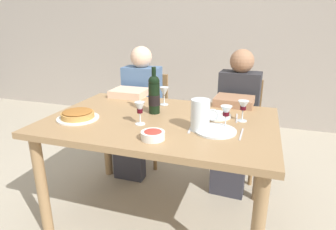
{
  "coord_description": "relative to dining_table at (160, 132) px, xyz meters",
  "views": [
    {
      "loc": [
        0.6,
        -1.7,
        1.39
      ],
      "look_at": [
        0.05,
        0.03,
        0.78
      ],
      "focal_mm": 30.59,
      "sensor_mm": 36.0,
      "label": 1
    }
  ],
  "objects": [
    {
      "name": "knife_right_setting",
      "position": [
        0.54,
        -0.11,
        0.09
      ],
      "size": [
        0.02,
        0.18,
        0.0
      ],
      "primitive_type": "cube",
      "rotation": [
        0.0,
        0.0,
        1.54
      ],
      "color": "silver",
      "rests_on": "dining_table"
    },
    {
      "name": "knife_left_setting",
      "position": [
        0.48,
        0.17,
        0.09
      ],
      "size": [
        0.02,
        0.18,
        0.0
      ],
      "primitive_type": "cube",
      "rotation": [
        0.0,
        0.0,
        1.64
      ],
      "color": "silver",
      "rests_on": "dining_table"
    },
    {
      "name": "dining_table",
      "position": [
        0.0,
        0.0,
        0.0
      ],
      "size": [
        1.5,
        1.0,
        0.76
      ],
      "color": "#9E7A51",
      "rests_on": "ground"
    },
    {
      "name": "chair_right",
      "position": [
        0.45,
        0.89,
        -0.17
      ],
      "size": [
        0.42,
        0.42,
        0.87
      ],
      "rotation": [
        0.0,
        0.0,
        3.08
      ],
      "color": "olive",
      "rests_on": "ground"
    },
    {
      "name": "diner_right",
      "position": [
        0.44,
        0.65,
        -0.05
      ],
      "size": [
        0.35,
        0.52,
        1.16
      ],
      "rotation": [
        0.0,
        0.0,
        3.08
      ],
      "color": "#2D2D33",
      "rests_on": "ground"
    },
    {
      "name": "wine_glass_centre",
      "position": [
        -0.08,
        0.32,
        0.19
      ],
      "size": [
        0.07,
        0.07,
        0.14
      ],
      "color": "silver",
      "rests_on": "dining_table"
    },
    {
      "name": "dinner_plate_left_setting",
      "position": [
        0.33,
        0.17,
        0.1
      ],
      "size": [
        0.23,
        0.23,
        0.01
      ],
      "primitive_type": "cylinder",
      "color": "white",
      "rests_on": "dining_table"
    },
    {
      "name": "baked_tart",
      "position": [
        -0.52,
        -0.17,
        0.12
      ],
      "size": [
        0.28,
        0.28,
        0.06
      ],
      "color": "white",
      "rests_on": "dining_table"
    },
    {
      "name": "spoon_right_setting",
      "position": [
        0.24,
        -0.11,
        0.09
      ],
      "size": [
        0.03,
        0.16,
        0.0
      ],
      "primitive_type": "cube",
      "rotation": [
        0.0,
        0.0,
        1.66
      ],
      "color": "silver",
      "rests_on": "dining_table"
    },
    {
      "name": "salad_bowl",
      "position": [
        0.07,
        -0.33,
        0.12
      ],
      "size": [
        0.13,
        0.13,
        0.05
      ],
      "color": "white",
      "rests_on": "dining_table"
    },
    {
      "name": "chair_left",
      "position": [
        -0.45,
        0.88,
        -0.17
      ],
      "size": [
        0.4,
        0.4,
        0.87
      ],
      "rotation": [
        0.0,
        0.0,
        3.14
      ],
      "color": "olive",
      "rests_on": "ground"
    },
    {
      "name": "diner_left",
      "position": [
        -0.45,
        0.64,
        -0.05
      ],
      "size": [
        0.34,
        0.5,
        1.16
      ],
      "rotation": [
        0.0,
        0.0,
        3.14
      ],
      "color": "#4C6B93",
      "rests_on": "ground"
    },
    {
      "name": "wine_glass_spare",
      "position": [
        -0.09,
        -0.14,
        0.19
      ],
      "size": [
        0.07,
        0.07,
        0.15
      ],
      "color": "silver",
      "rests_on": "dining_table"
    },
    {
      "name": "wine_glass_left_diner",
      "position": [
        0.43,
        -0.03,
        0.19
      ],
      "size": [
        0.07,
        0.07,
        0.14
      ],
      "color": "silver",
      "rests_on": "dining_table"
    },
    {
      "name": "wine_glass_right_diner",
      "position": [
        0.52,
        0.13,
        0.19
      ],
      "size": [
        0.07,
        0.07,
        0.14
      ],
      "color": "silver",
      "rests_on": "dining_table"
    },
    {
      "name": "wine_bottle",
      "position": [
        -0.08,
        0.11,
        0.23
      ],
      "size": [
        0.08,
        0.08,
        0.33
      ],
      "color": "black",
      "rests_on": "dining_table"
    },
    {
      "name": "dinner_plate_right_setting",
      "position": [
        0.39,
        -0.11,
        0.1
      ],
      "size": [
        0.25,
        0.25,
        0.01
      ],
      "primitive_type": "cylinder",
      "color": "silver",
      "rests_on": "dining_table"
    },
    {
      "name": "ground_plane",
      "position": [
        0.0,
        0.0,
        -0.67
      ],
      "size": [
        8.0,
        8.0,
        0.0
      ],
      "primitive_type": "plane",
      "color": "#B2A893"
    },
    {
      "name": "back_wall",
      "position": [
        0.0,
        2.26,
        0.73
      ],
      "size": [
        8.0,
        0.1,
        2.8
      ],
      "primitive_type": "cube",
      "color": "#A3998E",
      "rests_on": "ground"
    },
    {
      "name": "water_pitcher",
      "position": [
        0.29,
        -0.12,
        0.18
      ],
      "size": [
        0.17,
        0.11,
        0.19
      ],
      "color": "silver",
      "rests_on": "dining_table"
    },
    {
      "name": "fork_left_setting",
      "position": [
        0.18,
        0.17,
        0.09
      ],
      "size": [
        0.03,
        0.16,
        0.0
      ],
      "primitive_type": "cube",
      "rotation": [
        0.0,
        0.0,
        1.68
      ],
      "color": "silver",
      "rests_on": "dining_table"
    }
  ]
}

